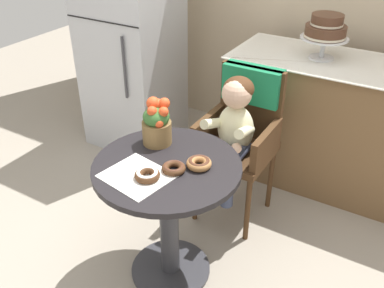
% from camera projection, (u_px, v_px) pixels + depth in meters
% --- Properties ---
extents(ground_plane, '(8.00, 8.00, 0.00)m').
position_uv_depth(ground_plane, '(171.00, 270.00, 2.41)').
color(ground_plane, gray).
extents(cafe_table, '(0.72, 0.72, 0.72)m').
position_uv_depth(cafe_table, '(168.00, 199.00, 2.14)').
color(cafe_table, black).
rests_on(cafe_table, ground).
extents(wicker_chair, '(0.42, 0.45, 0.95)m').
position_uv_depth(wicker_chair, '(244.00, 121.00, 2.57)').
color(wicker_chair, '#472D19').
rests_on(wicker_chair, ground).
extents(seated_child, '(0.27, 0.32, 0.73)m').
position_uv_depth(seated_child, '(233.00, 126.00, 2.44)').
color(seated_child, beige).
rests_on(seated_child, ground).
extents(paper_napkin, '(0.33, 0.30, 0.00)m').
position_uv_depth(paper_napkin, '(137.00, 176.00, 1.95)').
color(paper_napkin, white).
rests_on(paper_napkin, cafe_table).
extents(donut_front, '(0.12, 0.12, 0.04)m').
position_uv_depth(donut_front, '(199.00, 163.00, 2.00)').
color(donut_front, '#AD7542').
rests_on(donut_front, cafe_table).
extents(donut_mid, '(0.11, 0.11, 0.03)m').
position_uv_depth(donut_mid, '(174.00, 168.00, 1.97)').
color(donut_mid, '#4C2D19').
rests_on(donut_mid, cafe_table).
extents(donut_side, '(0.12, 0.12, 0.04)m').
position_uv_depth(donut_side, '(147.00, 175.00, 1.92)').
color(donut_side, '#4C2D19').
rests_on(donut_side, cafe_table).
extents(flower_vase, '(0.15, 0.15, 0.24)m').
position_uv_depth(flower_vase, '(157.00, 122.00, 2.14)').
color(flower_vase, brown).
rests_on(flower_vase, cafe_table).
extents(display_counter, '(1.56, 0.62, 0.90)m').
position_uv_depth(display_counter, '(342.00, 127.00, 2.88)').
color(display_counter, brown).
rests_on(display_counter, ground).
extents(tiered_cake_stand, '(0.30, 0.30, 0.28)m').
position_uv_depth(tiered_cake_stand, '(326.00, 30.00, 2.65)').
color(tiered_cake_stand, silver).
rests_on(tiered_cake_stand, display_counter).
extents(refrigerator, '(0.64, 0.63, 1.70)m').
position_uv_depth(refrigerator, '(131.00, 40.00, 3.23)').
color(refrigerator, '#B7BABF').
rests_on(refrigerator, ground).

